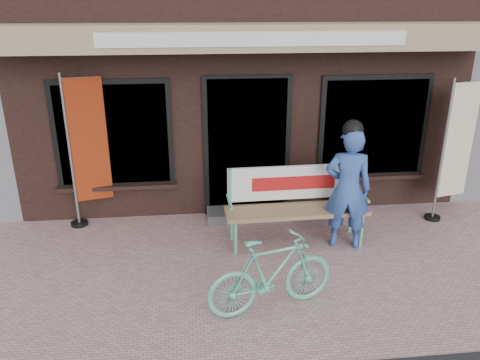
{
  "coord_description": "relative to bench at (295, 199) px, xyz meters",
  "views": [
    {
      "loc": [
        -0.86,
        -4.89,
        3.2
      ],
      "look_at": [
        -0.25,
        0.7,
        1.05
      ],
      "focal_mm": 35.0,
      "sensor_mm": 36.0,
      "label": 1
    }
  ],
  "objects": [
    {
      "name": "ground",
      "position": [
        -0.55,
        -0.98,
        -0.63
      ],
      "size": [
        70.0,
        70.0,
        0.0
      ],
      "primitive_type": "plane",
      "color": "#BB8E90",
      "rests_on": "ground"
    },
    {
      "name": "storefront",
      "position": [
        -0.55,
        3.98,
        2.36
      ],
      "size": [
        7.0,
        6.77,
        6.0
      ],
      "color": "black",
      "rests_on": "ground"
    },
    {
      "name": "bench",
      "position": [
        0.0,
        0.0,
        0.0
      ],
      "size": [
        1.98,
        0.55,
        1.07
      ],
      "rotation": [
        0.0,
        0.0,
        0.02
      ],
      "color": "#60BCA1",
      "rests_on": "ground"
    },
    {
      "name": "person",
      "position": [
        0.65,
        -0.25,
        0.26
      ],
      "size": [
        0.7,
        0.54,
        1.8
      ],
      "rotation": [
        0.0,
        0.0,
        -0.24
      ],
      "color": "#3054A6",
      "rests_on": "ground"
    },
    {
      "name": "bicycle",
      "position": [
        -0.6,
        -1.57,
        -0.18
      ],
      "size": [
        1.53,
        0.78,
        0.89
      ],
      "primitive_type": "imported",
      "rotation": [
        0.0,
        0.0,
        1.83
      ],
      "color": "#60BCA1",
      "rests_on": "ground"
    },
    {
      "name": "nobori_red",
      "position": [
        -2.93,
        0.86,
        0.56
      ],
      "size": [
        0.68,
        0.31,
        2.3
      ],
      "rotation": [
        0.0,
        0.0,
        0.27
      ],
      "color": "gray",
      "rests_on": "ground"
    },
    {
      "name": "nobori_cream",
      "position": [
        2.53,
        0.46,
        0.51
      ],
      "size": [
        0.65,
        0.29,
        2.2
      ],
      "rotation": [
        0.0,
        0.0,
        0.22
      ],
      "color": "gray",
      "rests_on": "ground"
    },
    {
      "name": "menu_stand",
      "position": [
        1.02,
        0.82,
        -0.16
      ],
      "size": [
        0.46,
        0.24,
        0.91
      ],
      "rotation": [
        0.0,
        0.0,
        0.35
      ],
      "color": "black",
      "rests_on": "ground"
    }
  ]
}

